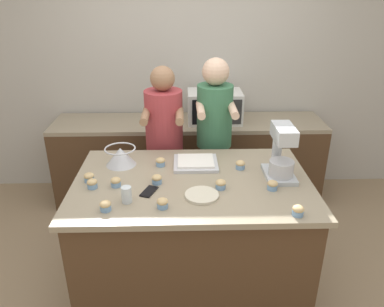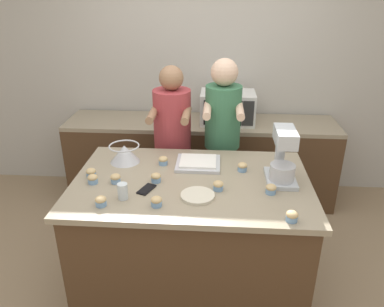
{
  "view_description": "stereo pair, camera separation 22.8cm",
  "coord_description": "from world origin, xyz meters",
  "px_view_note": "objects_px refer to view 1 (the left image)",
  "views": [
    {
      "loc": [
        -0.06,
        -2.28,
        2.18
      ],
      "look_at": [
        0.0,
        0.05,
        1.12
      ],
      "focal_mm": 35.0,
      "sensor_mm": 36.0,
      "label": 1
    },
    {
      "loc": [
        0.17,
        -2.28,
        2.18
      ],
      "look_at": [
        0.0,
        0.05,
        1.12
      ],
      "focal_mm": 35.0,
      "sensor_mm": 36.0,
      "label": 2
    }
  ],
  "objects_px": {
    "cupcake_3": "(105,206)",
    "cupcake_7": "(116,182)",
    "mixing_bowl": "(121,156)",
    "microwave_oven": "(215,107)",
    "drinking_glass": "(127,195)",
    "cupcake_2": "(240,165)",
    "cupcake_10": "(221,184)",
    "cupcake_9": "(298,210)",
    "cupcake_5": "(272,185)",
    "small_plate": "(202,195)",
    "person_left": "(165,150)",
    "cell_phone": "(149,191)",
    "cupcake_1": "(157,179)",
    "cupcake_0": "(160,162)",
    "person_right": "(214,145)",
    "cupcake_4": "(162,203)",
    "cupcake_8": "(92,184)",
    "baking_tray": "(196,163)",
    "cupcake_6": "(89,177)",
    "stand_mixer": "(281,155)"
  },
  "relations": [
    {
      "from": "cupcake_3",
      "to": "cupcake_7",
      "type": "relative_size",
      "value": 1.0
    },
    {
      "from": "mixing_bowl",
      "to": "microwave_oven",
      "type": "height_order",
      "value": "microwave_oven"
    },
    {
      "from": "drinking_glass",
      "to": "cupcake_2",
      "type": "xyz_separation_m",
      "value": [
        0.77,
        0.44,
        -0.02
      ]
    },
    {
      "from": "drinking_glass",
      "to": "cupcake_10",
      "type": "bearing_deg",
      "value": 14.34
    },
    {
      "from": "cupcake_3",
      "to": "cupcake_9",
      "type": "xyz_separation_m",
      "value": [
        1.14,
        -0.08,
        0.0
      ]
    },
    {
      "from": "drinking_glass",
      "to": "cupcake_5",
      "type": "relative_size",
      "value": 1.53
    },
    {
      "from": "drinking_glass",
      "to": "cupcake_5",
      "type": "xyz_separation_m",
      "value": [
        0.94,
        0.13,
        -0.02
      ]
    },
    {
      "from": "small_plate",
      "to": "cupcake_5",
      "type": "height_order",
      "value": "cupcake_5"
    },
    {
      "from": "person_left",
      "to": "small_plate",
      "type": "bearing_deg",
      "value": -74.26
    },
    {
      "from": "mixing_bowl",
      "to": "microwave_oven",
      "type": "relative_size",
      "value": 0.43
    },
    {
      "from": "cell_phone",
      "to": "cupcake_1",
      "type": "relative_size",
      "value": 2.3
    },
    {
      "from": "mixing_bowl",
      "to": "cupcake_2",
      "type": "height_order",
      "value": "mixing_bowl"
    },
    {
      "from": "drinking_glass",
      "to": "cupcake_10",
      "type": "height_order",
      "value": "drinking_glass"
    },
    {
      "from": "cupcake_0",
      "to": "person_right",
      "type": "bearing_deg",
      "value": 50.4
    },
    {
      "from": "microwave_oven",
      "to": "cupcake_9",
      "type": "height_order",
      "value": "microwave_oven"
    },
    {
      "from": "microwave_oven",
      "to": "cupcake_0",
      "type": "relative_size",
      "value": 7.86
    },
    {
      "from": "cell_phone",
      "to": "cupcake_5",
      "type": "distance_m",
      "value": 0.81
    },
    {
      "from": "microwave_oven",
      "to": "cupcake_4",
      "type": "bearing_deg",
      "value": -104.74
    },
    {
      "from": "drinking_glass",
      "to": "cupcake_0",
      "type": "bearing_deg",
      "value": 70.12
    },
    {
      "from": "cupcake_5",
      "to": "cupcake_7",
      "type": "distance_m",
      "value": 1.04
    },
    {
      "from": "person_left",
      "to": "cupcake_8",
      "type": "xyz_separation_m",
      "value": [
        -0.44,
        -0.86,
        0.14
      ]
    },
    {
      "from": "person_left",
      "to": "cell_phone",
      "type": "distance_m",
      "value": 0.94
    },
    {
      "from": "baking_tray",
      "to": "microwave_oven",
      "type": "relative_size",
      "value": 0.6
    },
    {
      "from": "drinking_glass",
      "to": "cupcake_8",
      "type": "distance_m",
      "value": 0.31
    },
    {
      "from": "cupcake_6",
      "to": "person_right",
      "type": "bearing_deg",
      "value": 39.76
    },
    {
      "from": "cupcake_0",
      "to": "cupcake_5",
      "type": "xyz_separation_m",
      "value": [
        0.76,
        -0.37,
        0.0
      ]
    },
    {
      "from": "cupcake_9",
      "to": "baking_tray",
      "type": "bearing_deg",
      "value": 129.8
    },
    {
      "from": "stand_mixer",
      "to": "cupcake_8",
      "type": "bearing_deg",
      "value": -174.31
    },
    {
      "from": "person_right",
      "to": "cupcake_1",
      "type": "relative_size",
      "value": 23.67
    },
    {
      "from": "cupcake_0",
      "to": "cupcake_8",
      "type": "height_order",
      "value": "same"
    },
    {
      "from": "cupcake_7",
      "to": "cupcake_9",
      "type": "distance_m",
      "value": 1.18
    },
    {
      "from": "stand_mixer",
      "to": "cupcake_2",
      "type": "height_order",
      "value": "stand_mixer"
    },
    {
      "from": "mixing_bowl",
      "to": "drinking_glass",
      "type": "distance_m",
      "value": 0.55
    },
    {
      "from": "cupcake_7",
      "to": "mixing_bowl",
      "type": "bearing_deg",
      "value": 92.28
    },
    {
      "from": "mixing_bowl",
      "to": "cupcake_9",
      "type": "distance_m",
      "value": 1.34
    },
    {
      "from": "cupcake_1",
      "to": "cupcake_2",
      "type": "bearing_deg",
      "value": 19.12
    },
    {
      "from": "cell_phone",
      "to": "cupcake_7",
      "type": "bearing_deg",
      "value": 159.78
    },
    {
      "from": "cupcake_0",
      "to": "cupcake_9",
      "type": "bearing_deg",
      "value": -39.09
    },
    {
      "from": "cupcake_9",
      "to": "cupcake_8",
      "type": "bearing_deg",
      "value": 164.31
    },
    {
      "from": "cupcake_6",
      "to": "cupcake_9",
      "type": "xyz_separation_m",
      "value": [
        1.32,
        -0.45,
        0.0
      ]
    },
    {
      "from": "cupcake_6",
      "to": "cupcake_3",
      "type": "bearing_deg",
      "value": -64.15
    },
    {
      "from": "cupcake_4",
      "to": "cupcake_5",
      "type": "xyz_separation_m",
      "value": [
        0.72,
        0.2,
        0.0
      ]
    },
    {
      "from": "cell_phone",
      "to": "cupcake_10",
      "type": "relative_size",
      "value": 2.3
    },
    {
      "from": "cupcake_0",
      "to": "cupcake_3",
      "type": "bearing_deg",
      "value": -116.53
    },
    {
      "from": "drinking_glass",
      "to": "cupcake_3",
      "type": "xyz_separation_m",
      "value": [
        -0.12,
        -0.09,
        -0.02
      ]
    },
    {
      "from": "person_left",
      "to": "mixing_bowl",
      "type": "distance_m",
      "value": 0.62
    },
    {
      "from": "microwave_oven",
      "to": "cupcake_10",
      "type": "bearing_deg",
      "value": -93.09
    },
    {
      "from": "person_left",
      "to": "cupcake_4",
      "type": "bearing_deg",
      "value": -88.24
    },
    {
      "from": "drinking_glass",
      "to": "cupcake_0",
      "type": "height_order",
      "value": "drinking_glass"
    },
    {
      "from": "microwave_oven",
      "to": "cell_phone",
      "type": "distance_m",
      "value": 1.64
    }
  ]
}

